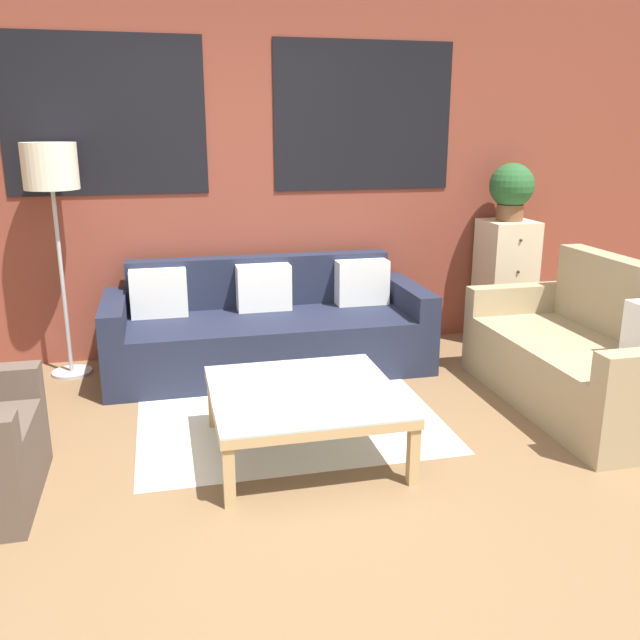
# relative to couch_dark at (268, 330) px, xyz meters

# --- Properties ---
(ground_plane) EXTENTS (16.00, 16.00, 0.00)m
(ground_plane) POSITION_rel_couch_dark_xyz_m (-0.10, -1.95, -0.28)
(ground_plane) COLOR brown
(wall_back_brick) EXTENTS (8.40, 0.09, 2.80)m
(wall_back_brick) POSITION_rel_couch_dark_xyz_m (-0.10, 0.49, 1.13)
(wall_back_brick) COLOR brown
(wall_back_brick) RESTS_ON ground_plane
(rug) EXTENTS (1.81, 1.76, 0.00)m
(rug) POSITION_rel_couch_dark_xyz_m (-0.03, -0.79, -0.28)
(rug) COLOR silver
(rug) RESTS_ON ground_plane
(couch_dark) EXTENTS (2.31, 0.88, 0.78)m
(couch_dark) POSITION_rel_couch_dark_xyz_m (0.00, 0.00, 0.00)
(couch_dark) COLOR #1E2338
(couch_dark) RESTS_ON ground_plane
(settee_vintage) EXTENTS (0.80, 1.65, 0.92)m
(settee_vintage) POSITION_rel_couch_dark_xyz_m (1.85, -1.19, 0.03)
(settee_vintage) COLOR tan
(settee_vintage) RESTS_ON ground_plane
(coffee_table) EXTENTS (0.99, 0.99, 0.37)m
(coffee_table) POSITION_rel_couch_dark_xyz_m (-0.03, -1.42, 0.04)
(coffee_table) COLOR silver
(coffee_table) RESTS_ON ground_plane
(floor_lamp) EXTENTS (0.36, 0.36, 1.63)m
(floor_lamp) POSITION_rel_couch_dark_xyz_m (-1.41, 0.18, 1.12)
(floor_lamp) COLOR #B2B2B7
(floor_lamp) RESTS_ON ground_plane
(drawer_cabinet) EXTENTS (0.39, 0.42, 1.00)m
(drawer_cabinet) POSITION_rel_couch_dark_xyz_m (2.00, 0.20, 0.22)
(drawer_cabinet) COLOR beige
(drawer_cabinet) RESTS_ON ground_plane
(potted_plant) EXTENTS (0.35, 0.35, 0.45)m
(potted_plant) POSITION_rel_couch_dark_xyz_m (2.00, 0.20, 0.97)
(potted_plant) COLOR brown
(potted_plant) RESTS_ON drawer_cabinet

